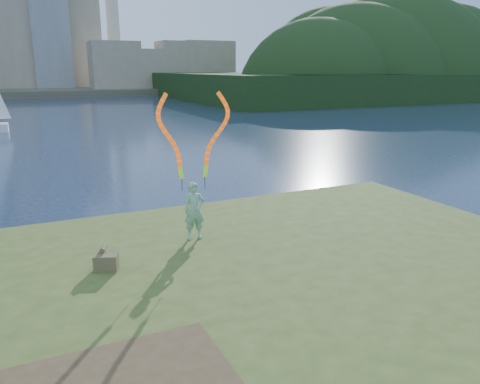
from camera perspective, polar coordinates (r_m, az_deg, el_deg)
ground at (r=9.91m, az=-5.03°, el=-14.36°), size 320.00×320.00×0.00m
grassy_knoll at (r=7.93m, az=1.03°, el=-19.63°), size 20.00×18.00×0.80m
far_shore at (r=103.28m, az=-24.00°, el=11.29°), size 320.00×40.00×1.20m
wooded_hill at (r=92.53m, az=17.72°, el=11.30°), size 78.00×50.00×63.00m
woman_with_ribbons at (r=11.14m, az=-5.68°, el=1.51°), size 1.96×0.38×3.82m
canvas_bag at (r=10.10m, az=-16.02°, el=-8.11°), size 0.55×0.62×0.45m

